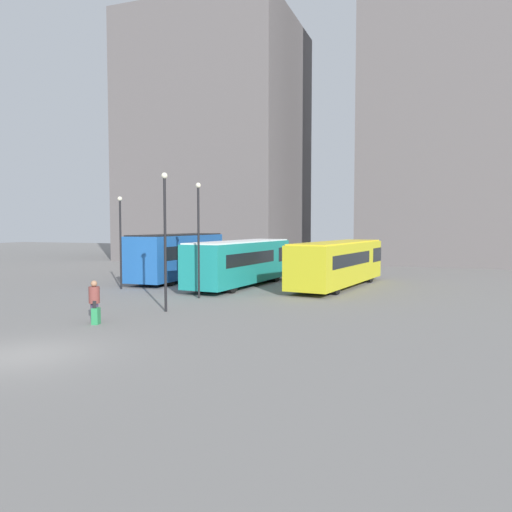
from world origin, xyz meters
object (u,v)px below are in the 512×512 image
(bus_1, at_px, (241,261))
(traveler, at_px, (94,297))
(bus_2, at_px, (339,262))
(suitcase, at_px, (96,316))
(lamp_post_0, at_px, (165,231))
(lamp_post_1, at_px, (120,235))
(lamp_post_2, at_px, (198,231))
(bus_0, at_px, (179,255))

(bus_1, distance_m, traveler, 13.36)
(bus_2, bearing_deg, suitcase, 164.74)
(bus_1, relative_size, traveler, 6.36)
(lamp_post_0, bearing_deg, bus_1, 92.00)
(bus_2, xyz_separation_m, suitcase, (-6.76, -15.32, -1.24))
(traveler, bearing_deg, bus_2, -39.95)
(lamp_post_1, bearing_deg, bus_1, 32.78)
(bus_1, relative_size, suitcase, 11.32)
(traveler, height_order, lamp_post_2, lamp_post_2)
(lamp_post_1, xyz_separation_m, lamp_post_2, (6.22, -1.82, 0.26))
(bus_1, bearing_deg, traveler, -179.84)
(bus_0, relative_size, lamp_post_1, 1.73)
(bus_2, distance_m, lamp_post_2, 9.92)
(lamp_post_0, bearing_deg, suitcase, -107.49)
(bus_0, relative_size, suitcase, 10.32)
(traveler, relative_size, lamp_post_0, 0.27)
(bus_2, bearing_deg, bus_0, 99.12)
(traveler, xyz_separation_m, suitcase, (0.36, -0.37, -0.67))
(lamp_post_2, bearing_deg, lamp_post_1, 163.70)
(bus_0, bearing_deg, bus_1, -105.84)
(suitcase, distance_m, lamp_post_2, 8.46)
(suitcase, bearing_deg, bus_2, -38.30)
(suitcase, height_order, lamp_post_1, lamp_post_1)
(lamp_post_1, bearing_deg, traveler, -60.48)
(bus_0, distance_m, suitcase, 15.98)
(bus_2, distance_m, suitcase, 16.79)
(traveler, xyz_separation_m, lamp_post_2, (1.00, 7.40, 2.60))
(suitcase, relative_size, lamp_post_0, 0.15)
(suitcase, xyz_separation_m, lamp_post_1, (-5.58, 9.60, 3.00))
(bus_0, relative_size, bus_2, 0.86)
(bus_1, distance_m, lamp_post_1, 7.73)
(traveler, distance_m, lamp_post_1, 10.85)
(bus_0, xyz_separation_m, lamp_post_1, (-0.90, -5.61, 1.56))
(bus_1, height_order, lamp_post_2, lamp_post_2)
(traveler, height_order, suitcase, traveler)
(bus_0, xyz_separation_m, traveler, (4.32, -14.83, -0.78))
(suitcase, xyz_separation_m, lamp_post_2, (0.64, 7.78, 3.27))
(bus_0, relative_size, bus_1, 0.91)
(bus_2, distance_m, traveler, 16.56)
(bus_2, distance_m, lamp_post_1, 13.71)
(traveler, height_order, lamp_post_0, lamp_post_0)
(lamp_post_1, relative_size, lamp_post_2, 0.92)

